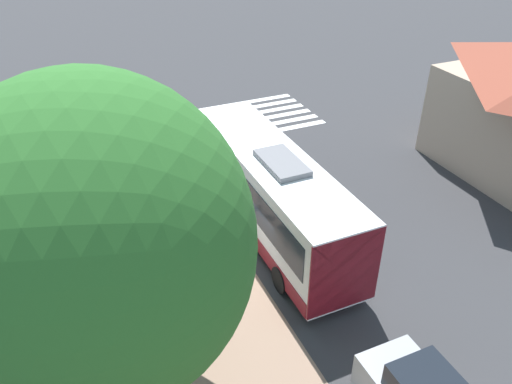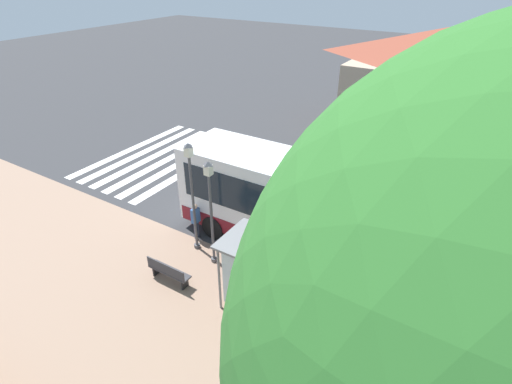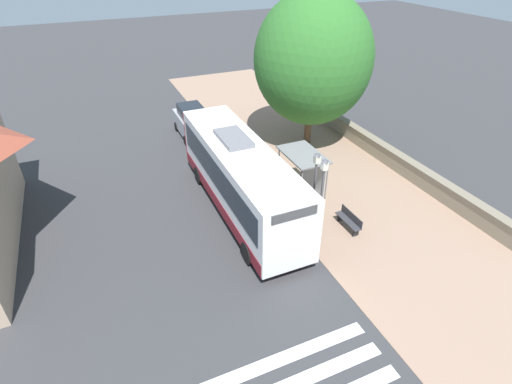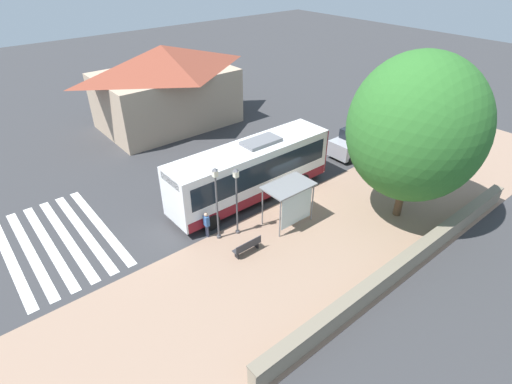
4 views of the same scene
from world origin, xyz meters
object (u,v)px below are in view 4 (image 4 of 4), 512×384
(bench, at_px, (247,246))
(street_lamp_far, at_px, (217,198))
(bus, at_px, (251,170))
(street_lamp_near, at_px, (237,196))
(parked_car_behind_bus, at_px, (354,142))
(bus_shelter, at_px, (290,193))
(pedestrian, at_px, (206,223))
(shade_tree, at_px, (416,128))

(bench, xyz_separation_m, street_lamp_far, (2.04, 0.42, 2.16))
(bus, height_order, street_lamp_near, street_lamp_near)
(bench, relative_size, parked_car_behind_bus, 0.42)
(bench, bearing_deg, bus_shelter, -81.23)
(pedestrian, xyz_separation_m, street_lamp_far, (-0.52, -0.42, 1.70))
(bench, height_order, street_lamp_far, street_lamp_far)
(pedestrian, relative_size, parked_car_behind_bus, 0.41)
(street_lamp_far, bearing_deg, street_lamp_near, -106.14)
(bus, distance_m, street_lamp_far, 4.64)
(bus, relative_size, shade_tree, 1.14)
(bus_shelter, relative_size, shade_tree, 0.29)
(street_lamp_near, bearing_deg, shade_tree, -118.71)
(bench, xyz_separation_m, shade_tree, (-2.96, -9.24, 5.15))
(bench, height_order, parked_car_behind_bus, parked_car_behind_bus)
(pedestrian, bearing_deg, bench, -161.95)
(pedestrian, height_order, parked_car_behind_bus, parked_car_behind_bus)
(street_lamp_far, bearing_deg, bus_shelter, -110.77)
(bus_shelter, bearing_deg, bench, 98.77)
(street_lamp_near, bearing_deg, street_lamp_far, 73.86)
(parked_car_behind_bus, bearing_deg, bus, 88.40)
(street_lamp_far, height_order, parked_car_behind_bus, street_lamp_far)
(shade_tree, bearing_deg, street_lamp_near, 61.29)
(bench, distance_m, street_lamp_near, 2.73)
(bench, bearing_deg, street_lamp_far, 11.51)
(bus, xyz_separation_m, bus_shelter, (-3.64, 0.10, 0.15))
(bus_shelter, distance_m, street_lamp_far, 4.26)
(street_lamp_near, height_order, street_lamp_far, street_lamp_far)
(bus_shelter, distance_m, shade_tree, 7.56)
(bus_shelter, relative_size, pedestrian, 1.77)
(bus, bearing_deg, bench, 139.04)
(bus, bearing_deg, street_lamp_near, 129.56)
(street_lamp_far, xyz_separation_m, parked_car_behind_bus, (1.87, -13.97, -1.61))
(bus_shelter, distance_m, pedestrian, 4.96)
(street_lamp_near, bearing_deg, bench, 159.07)
(bus_shelter, height_order, parked_car_behind_bus, bus_shelter)
(bus_shelter, xyz_separation_m, shade_tree, (-3.51, -5.70, 3.51))
(pedestrian, distance_m, shade_tree, 12.41)
(shade_tree, bearing_deg, bus_shelter, 58.38)
(street_lamp_near, bearing_deg, parked_car_behind_bus, -80.40)
(bus_shelter, bearing_deg, street_lamp_far, 69.23)
(bus_shelter, bearing_deg, parked_car_behind_bus, -71.42)
(bus, relative_size, street_lamp_near, 2.66)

